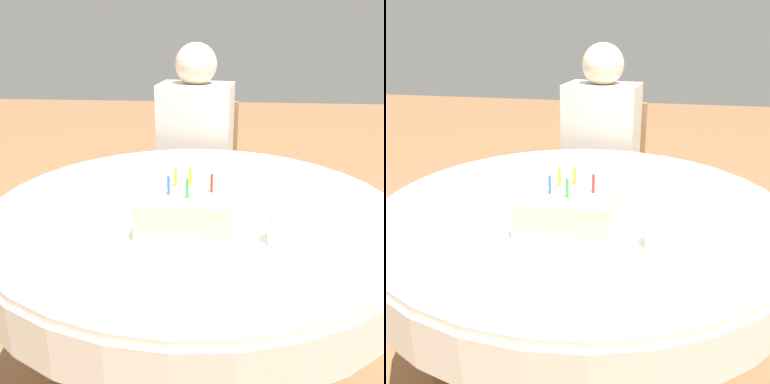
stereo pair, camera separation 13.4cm
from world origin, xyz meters
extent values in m
plane|color=#8C603D|center=(0.00, 0.00, 0.00)|extent=(12.00, 12.00, 0.00)
cylinder|color=silver|center=(0.00, 0.00, 0.71)|extent=(1.27, 1.27, 0.02)
cylinder|color=silver|center=(0.00, 0.00, 0.63)|extent=(1.29, 1.29, 0.13)
cylinder|color=#4C331E|center=(-0.35, -0.35, 0.35)|extent=(0.05, 0.05, 0.70)
cylinder|color=#4C331E|center=(-0.35, 0.35, 0.35)|extent=(0.05, 0.05, 0.70)
cylinder|color=#4C331E|center=(0.35, 0.35, 0.35)|extent=(0.05, 0.05, 0.70)
cube|color=#A37A4C|center=(-0.06, 0.87, 0.41)|extent=(0.46, 0.46, 0.04)
cube|color=#A37A4C|center=(-0.04, 1.06, 0.64)|extent=(0.37, 0.07, 0.43)
cylinder|color=#A37A4C|center=(-0.26, 0.71, 0.20)|extent=(0.04, 0.04, 0.39)
cylinder|color=#A37A4C|center=(0.10, 0.67, 0.20)|extent=(0.04, 0.04, 0.39)
cylinder|color=#A37A4C|center=(-0.22, 1.07, 0.20)|extent=(0.04, 0.04, 0.39)
cylinder|color=#A37A4C|center=(0.14, 1.03, 0.20)|extent=(0.04, 0.04, 0.39)
cylinder|color=beige|center=(-0.17, 0.71, 0.21)|extent=(0.09, 0.09, 0.43)
cylinder|color=beige|center=(0.00, 0.69, 0.21)|extent=(0.09, 0.09, 0.43)
cube|color=beige|center=(-0.06, 0.87, 0.70)|extent=(0.37, 0.27, 0.55)
sphere|color=beige|center=(-0.06, 0.87, 1.06)|extent=(0.20, 0.20, 0.20)
cube|color=white|center=(-0.01, -0.14, 0.72)|extent=(0.30, 0.30, 0.00)
cube|color=beige|center=(-0.01, -0.14, 0.77)|extent=(0.25, 0.25, 0.10)
cylinder|color=red|center=(0.06, -0.15, 0.84)|extent=(0.01, 0.01, 0.05)
cylinder|color=gold|center=(-0.01, -0.09, 0.84)|extent=(0.01, 0.01, 0.05)
cylinder|color=gold|center=(-0.05, -0.11, 0.84)|extent=(0.01, 0.01, 0.05)
cylinder|color=blue|center=(-0.06, -0.17, 0.84)|extent=(0.01, 0.01, 0.05)
cylinder|color=green|center=(-0.01, -0.19, 0.84)|extent=(0.01, 0.01, 0.05)
cylinder|color=silver|center=(0.24, -0.24, 0.76)|extent=(0.07, 0.07, 0.09)
camera|label=1|loc=(0.10, -1.29, 1.26)|focal=42.00mm
camera|label=2|loc=(0.23, -1.27, 1.26)|focal=42.00mm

